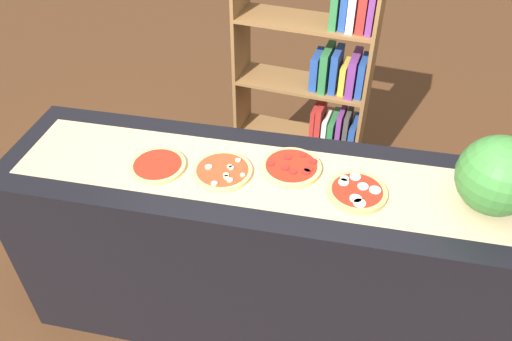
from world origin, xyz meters
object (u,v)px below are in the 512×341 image
pizza_pepperoni_2 (291,167)px  watermelon (498,176)px  pizza_mozzarella_3 (357,192)px  pizza_mushroom_1 (222,171)px  pizza_plain_0 (158,165)px  bookshelf (321,92)px

pizza_pepperoni_2 → watermelon: (0.75, -0.06, 0.13)m
pizza_mozzarella_3 → pizza_mushroom_1: bearing=178.3°
pizza_mushroom_1 → pizza_mozzarella_3: (0.54, -0.02, 0.00)m
pizza_pepperoni_2 → pizza_mushroom_1: bearing=-163.6°
pizza_plain_0 → pizza_pepperoni_2: pizza_pepperoni_2 is taller
pizza_mozzarella_3 → bookshelf: size_ratio=0.15×
pizza_mushroom_1 → pizza_mozzarella_3: pizza_mozzarella_3 is taller
pizza_mushroom_1 → pizza_pepperoni_2: (0.27, 0.08, 0.00)m
watermelon → pizza_pepperoni_2: bearing=175.4°
pizza_mushroom_1 → pizza_plain_0: bearing=-176.1°
pizza_plain_0 → watermelon: watermelon is taller
watermelon → bookshelf: bookshelf is taller
bookshelf → pizza_mozzarella_3: bearing=-78.0°
pizza_mushroom_1 → pizza_pepperoni_2: 0.28m
pizza_mozzarella_3 → bookshelf: bearing=102.0°
bookshelf → pizza_pepperoni_2: bearing=-92.1°
pizza_mushroom_1 → bookshelf: 1.15m
pizza_mushroom_1 → pizza_mozzarella_3: 0.54m
watermelon → bookshelf: bearing=123.9°
pizza_pepperoni_2 → pizza_mozzarella_3: size_ratio=1.05×
pizza_plain_0 → pizza_pepperoni_2: size_ratio=0.94×
pizza_plain_0 → pizza_mushroom_1: pizza_mushroom_1 is taller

